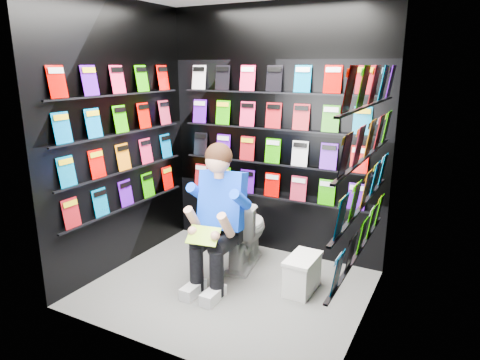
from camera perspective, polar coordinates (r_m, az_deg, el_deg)
The scene contains 13 objects.
floor at distance 4.07m, azimuth -1.61°, elevation -14.21°, with size 2.40×2.40×0.00m, color slate.
wall_back at distance 4.50m, azimuth 4.59°, elevation 6.20°, with size 2.40×0.04×2.60m, color black.
wall_front at distance 2.81m, azimuth -11.91°, elevation 0.57°, with size 2.40×0.04×2.60m, color black.
wall_left at distance 4.33m, azimuth -15.76°, elevation 5.34°, with size 0.04×2.00×2.60m, color black.
wall_right at distance 3.21m, azimuth 17.23°, elevation 1.98°, with size 0.04×2.00×2.60m, color black.
comics_back at distance 4.47m, azimuth 4.44°, elevation 6.22°, with size 2.10×0.06×1.37m, color #EE2251, non-canonical shape.
comics_left at distance 4.31m, azimuth -15.48°, elevation 5.38°, with size 0.06×1.70×1.37m, color #EE2251, non-canonical shape.
comics_right at distance 3.21m, azimuth 16.71°, elevation 2.13°, with size 0.06×1.70×1.37m, color #EE2251, non-canonical shape.
toilet at distance 4.36m, azimuth 0.39°, elevation -6.76°, with size 0.42×0.75×0.73m, color white.
longbox at distance 4.00m, azimuth 8.29°, elevation -12.46°, with size 0.22×0.40×0.30m, color white.
longbox_lid at distance 3.92m, azimuth 8.38°, elevation -10.30°, with size 0.24×0.42×0.03m, color white.
reader at distance 3.90m, azimuth -2.19°, elevation -2.87°, with size 0.55×0.80×1.47m, color #0638E9, non-canonical shape.
held_comic at distance 3.70m, azimuth -4.90°, elevation -7.39°, with size 0.28×0.01×0.19m, color green.
Camera 1 is at (1.76, -3.08, 1.99)m, focal length 32.00 mm.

